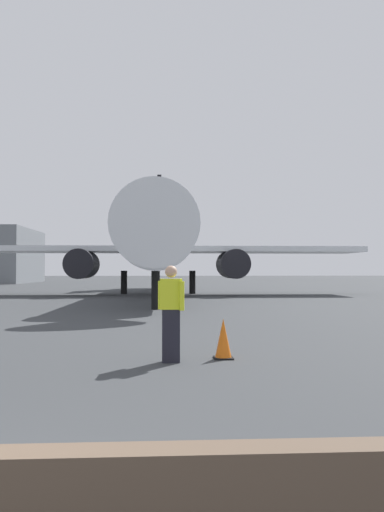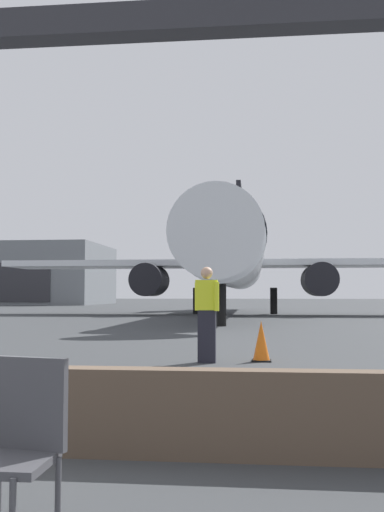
# 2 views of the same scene
# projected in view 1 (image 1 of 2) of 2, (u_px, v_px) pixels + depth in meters

# --- Properties ---
(ground_plane) EXTENTS (220.00, 220.00, 0.00)m
(ground_plane) POSITION_uv_depth(u_px,v_px,m) (143.00, 290.00, 42.57)
(ground_plane) COLOR #383A3D
(airplane) EXTENTS (27.60, 30.72, 10.10)m
(airplane) POSITION_uv_depth(u_px,v_px,m) (158.00, 245.00, 33.00)
(airplane) COLOR silver
(airplane) RESTS_ON ground
(ground_crew_worker) EXTENTS (0.47, 0.38, 1.74)m
(ground_crew_worker) POSITION_uv_depth(u_px,v_px,m) (171.00, 312.00, 9.06)
(ground_crew_worker) COLOR black
(ground_crew_worker) RESTS_ON ground
(traffic_cone) EXTENTS (0.36, 0.36, 0.75)m
(traffic_cone) POSITION_uv_depth(u_px,v_px,m) (223.00, 340.00, 9.41)
(traffic_cone) COLOR orange
(traffic_cone) RESTS_ON ground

